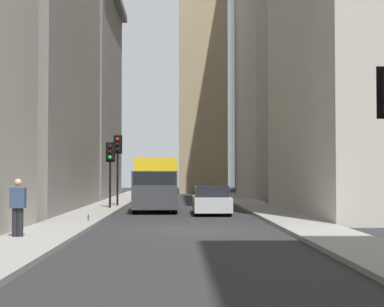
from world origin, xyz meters
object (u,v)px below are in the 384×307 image
sedan_silver (211,201)px  pedestrian (18,205)px  discarded_bottle (88,218)px  traffic_light_far_junction (110,159)px  traffic_light_midblock (118,154)px  delivery_truck (157,184)px

sedan_silver → pedestrian: (-12.09, 6.42, 0.41)m
sedan_silver → discarded_bottle: bearing=137.9°
traffic_light_far_junction → pedestrian: size_ratio=2.12×
traffic_light_far_junction → discarded_bottle: bearing=-179.0°
discarded_bottle → pedestrian: bearing=169.3°
traffic_light_midblock → traffic_light_far_junction: size_ratio=1.15×
traffic_light_far_junction → discarded_bottle: traffic_light_far_junction is taller
delivery_truck → discarded_bottle: 8.99m
traffic_light_midblock → discarded_bottle: (-11.81, 0.02, -2.95)m
sedan_silver → discarded_bottle: sedan_silver is taller
delivery_truck → traffic_light_far_junction: 3.06m
delivery_truck → traffic_light_midblock: traffic_light_midblock is taller
sedan_silver → traffic_light_far_junction: 6.88m
traffic_light_midblock → discarded_bottle: traffic_light_midblock is taller
sedan_silver → traffic_light_midblock: traffic_light_midblock is taller
delivery_truck → sedan_silver: delivery_truck is taller
sedan_silver → discarded_bottle: size_ratio=15.93×
delivery_truck → pedestrian: delivery_truck is taller
delivery_truck → discarded_bottle: delivery_truck is taller
traffic_light_midblock → traffic_light_far_junction: bearing=175.5°
sedan_silver → traffic_light_far_junction: traffic_light_far_junction is taller
traffic_light_far_junction → discarded_bottle: 9.81m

